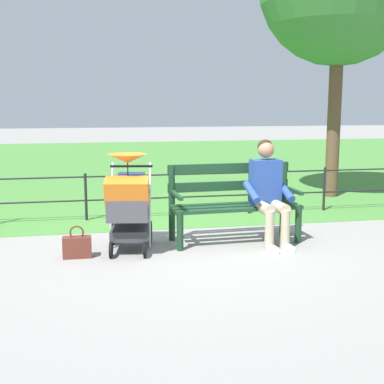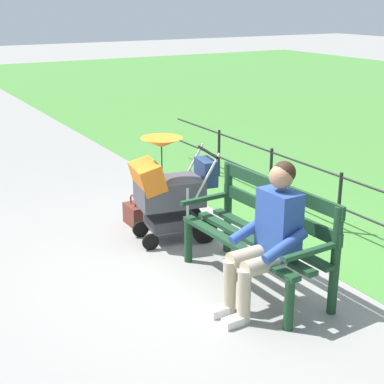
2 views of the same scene
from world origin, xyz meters
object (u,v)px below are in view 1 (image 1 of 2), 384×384
at_px(park_bench, 233,199).
at_px(stroller, 129,201).
at_px(handbag, 77,246).
at_px(person_on_bench, 268,189).

height_order(park_bench, stroller, stroller).
relative_size(stroller, handbag, 3.11).
height_order(park_bench, handbag, park_bench).
xyz_separation_m(stroller, handbag, (0.60, 0.15, -0.47)).
distance_m(person_on_bench, stroller, 1.71).
distance_m(park_bench, handbag, 2.00).
distance_m(park_bench, stroller, 1.34).
xyz_separation_m(park_bench, stroller, (1.32, 0.25, 0.07)).
bearing_deg(stroller, handbag, 14.40).
relative_size(park_bench, handbag, 4.38).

